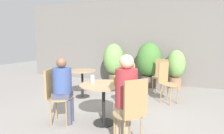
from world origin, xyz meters
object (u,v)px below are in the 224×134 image
object	(u,v)px
beer_glass_1	(92,79)
potted_plant_0	(114,61)
cafe_table_near	(104,92)
seated_person_0	(63,85)
bistro_chair_2	(130,81)
beer_glass_0	(115,80)
bistro_chair_4	(166,79)
potted_plant_1	(149,62)
bistro_chair_0	(55,91)
bistro_chair_3	(160,73)
cafe_table_far	(82,76)
seated_person_1	(126,91)
potted_plant_2	(176,67)
bistro_chair_1	(132,108)

from	to	relation	value
beer_glass_1	potted_plant_0	xyz separation A→B (m)	(-0.75, 3.01, 0.03)
cafe_table_near	seated_person_0	distance (m)	0.72
bistro_chair_2	beer_glass_0	world-z (taller)	bistro_chair_2
bistro_chair_4	potted_plant_1	world-z (taller)	potted_plant_1
bistro_chair_0	bistro_chair_4	size ratio (longest dim) A/B	1.00
beer_glass_0	potted_plant_0	xyz separation A→B (m)	(-1.16, 2.96, 0.02)
bistro_chair_3	beer_glass_1	distance (m)	2.58
cafe_table_near	cafe_table_far	size ratio (longest dim) A/B	1.10
cafe_table_far	bistro_chair_0	world-z (taller)	bistro_chair_0
bistro_chair_3	potted_plant_0	bearing A→B (deg)	173.38
bistro_chair_2	seated_person_1	world-z (taller)	seated_person_1
cafe_table_near	beer_glass_0	distance (m)	0.30
seated_person_1	bistro_chair_2	bearing A→B (deg)	-126.20
bistro_chair_3	potted_plant_2	size ratio (longest dim) A/B	0.80
seated_person_0	beer_glass_0	size ratio (longest dim) A/B	7.05
bistro_chair_2	potted_plant_1	distance (m)	1.95
cafe_table_far	seated_person_1	bearing A→B (deg)	-44.56
cafe_table_near	seated_person_0	bearing A→B (deg)	-160.21
seated_person_1	bistro_chair_3	bearing A→B (deg)	-143.08
cafe_table_far	beer_glass_1	world-z (taller)	beer_glass_1
bistro_chair_3	potted_plant_1	bearing A→B (deg)	139.09
bistro_chair_1	beer_glass_0	size ratio (longest dim) A/B	5.84
bistro_chair_1	potted_plant_0	xyz separation A→B (m)	(-1.61, 3.55, 0.24)
potted_plant_0	potted_plant_1	distance (m)	1.22
bistro_chair_4	beer_glass_1	world-z (taller)	bistro_chair_4
bistro_chair_1	potted_plant_2	bearing A→B (deg)	-146.50
bistro_chair_0	bistro_chair_1	bearing A→B (deg)	-120.00
beer_glass_1	potted_plant_0	bearing A→B (deg)	104.01
cafe_table_far	seated_person_1	world-z (taller)	seated_person_1
bistro_chair_2	seated_person_0	world-z (taller)	seated_person_0
bistro_chair_1	bistro_chair_4	size ratio (longest dim) A/B	1.00
seated_person_0	potted_plant_1	bearing A→B (deg)	-35.77
potted_plant_1	bistro_chair_0	bearing A→B (deg)	-108.06
bistro_chair_0	bistro_chair_2	world-z (taller)	same
cafe_table_far	beer_glass_1	distance (m)	1.57
bistro_chair_3	seated_person_0	size ratio (longest dim) A/B	0.83
bistro_chair_2	potted_plant_1	world-z (taller)	potted_plant_1
cafe_table_near	bistro_chair_1	size ratio (longest dim) A/B	0.86
bistro_chair_2	beer_glass_1	world-z (taller)	bistro_chair_2
seated_person_0	potted_plant_1	size ratio (longest dim) A/B	0.81
bistro_chair_3	potted_plant_1	size ratio (longest dim) A/B	0.67
potted_plant_1	seated_person_1	bearing A→B (deg)	-85.44
bistro_chair_4	beer_glass_1	distance (m)	1.96
cafe_table_near	potted_plant_2	bearing A→B (deg)	70.77
potted_plant_1	bistro_chair_2	bearing A→B (deg)	-92.77
seated_person_1	bistro_chair_1	bearing A→B (deg)	90.00
bistro_chair_1	beer_glass_0	world-z (taller)	bistro_chair_1
bistro_chair_4	potted_plant_0	size ratio (longest dim) A/B	0.69
cafe_table_near	bistro_chair_4	xyz separation A→B (m)	(0.92, 1.58, -0.00)
beer_glass_1	potted_plant_2	distance (m)	3.39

